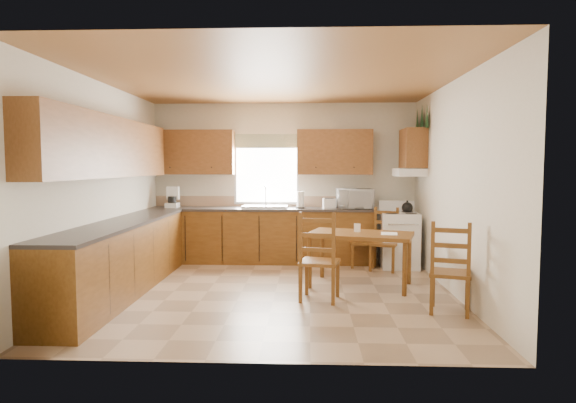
{
  "coord_description": "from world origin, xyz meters",
  "views": [
    {
      "loc": [
        0.41,
        -6.08,
        1.62
      ],
      "look_at": [
        0.15,
        0.3,
        1.15
      ],
      "focal_mm": 30.0,
      "sensor_mm": 36.0,
      "label": 1
    }
  ],
  "objects_px": {
    "chair_near_right": "(450,267)",
    "chair_far_left": "(384,239)",
    "chair_near_left": "(320,256)",
    "microwave": "(355,199)",
    "dining_table": "(360,259)",
    "stove": "(399,241)",
    "chair_far_right": "(362,239)"
  },
  "relations": [
    {
      "from": "dining_table",
      "to": "chair_near_right",
      "type": "bearing_deg",
      "value": -36.38
    },
    {
      "from": "stove",
      "to": "chair_near_left",
      "type": "distance_m",
      "value": 2.36
    },
    {
      "from": "chair_near_right",
      "to": "chair_far_right",
      "type": "height_order",
      "value": "chair_near_right"
    },
    {
      "from": "microwave",
      "to": "dining_table",
      "type": "xyz_separation_m",
      "value": [
        -0.07,
        -1.55,
        -0.72
      ]
    },
    {
      "from": "chair_near_left",
      "to": "chair_near_right",
      "type": "relative_size",
      "value": 1.05
    },
    {
      "from": "stove",
      "to": "microwave",
      "type": "relative_size",
      "value": 1.58
    },
    {
      "from": "chair_near_right",
      "to": "chair_far_left",
      "type": "height_order",
      "value": "chair_near_right"
    },
    {
      "from": "dining_table",
      "to": "chair_near_left",
      "type": "xyz_separation_m",
      "value": [
        -0.57,
        -0.71,
        0.17
      ]
    },
    {
      "from": "microwave",
      "to": "chair_far_right",
      "type": "bearing_deg",
      "value": -76.44
    },
    {
      "from": "stove",
      "to": "chair_near_left",
      "type": "height_order",
      "value": "chair_near_left"
    },
    {
      "from": "dining_table",
      "to": "chair_far_left",
      "type": "relative_size",
      "value": 1.4
    },
    {
      "from": "chair_far_right",
      "to": "chair_far_left",
      "type": "bearing_deg",
      "value": -39.92
    },
    {
      "from": "stove",
      "to": "chair_far_left",
      "type": "relative_size",
      "value": 0.89
    },
    {
      "from": "microwave",
      "to": "dining_table",
      "type": "relative_size",
      "value": 0.4
    },
    {
      "from": "chair_far_right",
      "to": "stove",
      "type": "bearing_deg",
      "value": -2.0
    },
    {
      "from": "dining_table",
      "to": "chair_far_left",
      "type": "height_order",
      "value": "chair_far_left"
    },
    {
      "from": "dining_table",
      "to": "chair_far_right",
      "type": "distance_m",
      "value": 1.28
    },
    {
      "from": "microwave",
      "to": "dining_table",
      "type": "height_order",
      "value": "microwave"
    },
    {
      "from": "stove",
      "to": "dining_table",
      "type": "xyz_separation_m",
      "value": [
        -0.76,
        -1.25,
        -0.07
      ]
    },
    {
      "from": "stove",
      "to": "dining_table",
      "type": "height_order",
      "value": "stove"
    },
    {
      "from": "chair_near_right",
      "to": "chair_far_right",
      "type": "relative_size",
      "value": 1.13
    },
    {
      "from": "chair_far_left",
      "to": "chair_far_right",
      "type": "xyz_separation_m",
      "value": [
        -0.32,
        0.26,
        -0.03
      ]
    },
    {
      "from": "microwave",
      "to": "chair_near_right",
      "type": "bearing_deg",
      "value": -77.8
    },
    {
      "from": "chair_near_right",
      "to": "microwave",
      "type": "bearing_deg",
      "value": -56.51
    },
    {
      "from": "dining_table",
      "to": "chair_near_right",
      "type": "distance_m",
      "value": 1.44
    },
    {
      "from": "dining_table",
      "to": "chair_far_right",
      "type": "bearing_deg",
      "value": 99.32
    },
    {
      "from": "chair_far_left",
      "to": "chair_near_left",
      "type": "bearing_deg",
      "value": -101.36
    },
    {
      "from": "chair_near_right",
      "to": "chair_far_left",
      "type": "distance_m",
      "value": 2.18
    },
    {
      "from": "chair_far_left",
      "to": "chair_far_right",
      "type": "relative_size",
      "value": 1.07
    },
    {
      "from": "stove",
      "to": "chair_far_right",
      "type": "xyz_separation_m",
      "value": [
        -0.6,
        0.02,
        0.02
      ]
    },
    {
      "from": "stove",
      "to": "chair_near_right",
      "type": "xyz_separation_m",
      "value": [
        0.11,
        -2.39,
        0.08
      ]
    },
    {
      "from": "stove",
      "to": "chair_far_left",
      "type": "height_order",
      "value": "chair_far_left"
    }
  ]
}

